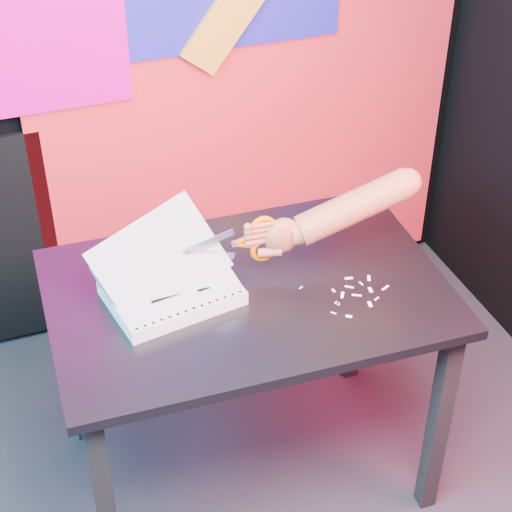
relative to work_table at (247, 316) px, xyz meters
name	(u,v)px	position (x,y,z in m)	size (l,w,h in m)	color
room	(184,253)	(-0.32, -0.58, 0.70)	(3.01, 3.01, 2.71)	#23242B
backdrop	(83,102)	(-0.26, 0.88, 0.31)	(2.88, 0.05, 2.08)	red
work_table	(247,316)	(0.00, 0.00, 0.00)	(1.13, 0.78, 0.75)	#272727
printout_stack	(171,291)	(-0.21, 0.03, 0.13)	(0.41, 0.30, 0.26)	white
scissors	(257,240)	(0.05, 0.05, 0.22)	(0.26, 0.03, 0.15)	silver
hand_forearm	(342,211)	(0.29, 0.03, 0.27)	(0.50, 0.11, 0.21)	#BC503B
paper_clippings	(356,293)	(0.28, -0.13, 0.10)	(0.24, 0.17, 0.00)	white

